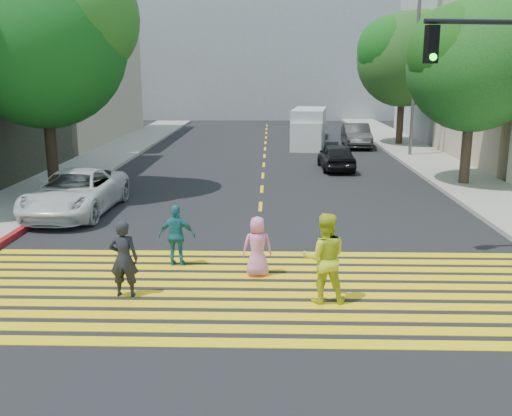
{
  "coord_description": "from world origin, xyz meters",
  "views": [
    {
      "loc": [
        0.34,
        -10.23,
        4.6
      ],
      "look_at": [
        0.0,
        3.0,
        1.4
      ],
      "focal_mm": 40.0,
      "sensor_mm": 36.0,
      "label": 1
    }
  ],
  "objects_px": {
    "tree_right_near": "(476,58)",
    "pedestrian_woman": "(324,258)",
    "pedestrian_man": "(124,259)",
    "white_sedan": "(75,192)",
    "dark_car_parked": "(356,135)",
    "pedestrian_extra": "(177,236)",
    "white_van": "(308,129)",
    "dark_car_near": "(336,156)",
    "tree_right_far": "(405,54)",
    "tree_left": "(44,35)",
    "silver_car": "(312,127)",
    "pedestrian_child": "(257,247)"
  },
  "relations": [
    {
      "from": "pedestrian_man",
      "to": "white_sedan",
      "type": "height_order",
      "value": "pedestrian_man"
    },
    {
      "from": "pedestrian_extra",
      "to": "silver_car",
      "type": "height_order",
      "value": "pedestrian_extra"
    },
    {
      "from": "tree_right_far",
      "to": "dark_car_near",
      "type": "bearing_deg",
      "value": -118.91
    },
    {
      "from": "dark_car_near",
      "to": "dark_car_parked",
      "type": "height_order",
      "value": "dark_car_parked"
    },
    {
      "from": "silver_car",
      "to": "tree_left",
      "type": "bearing_deg",
      "value": 67.67
    },
    {
      "from": "dark_car_near",
      "to": "pedestrian_extra",
      "type": "bearing_deg",
      "value": 67.02
    },
    {
      "from": "pedestrian_man",
      "to": "pedestrian_child",
      "type": "xyz_separation_m",
      "value": [
        2.73,
        1.29,
        -0.12
      ]
    },
    {
      "from": "tree_right_near",
      "to": "white_van",
      "type": "distance_m",
      "value": 13.67
    },
    {
      "from": "tree_left",
      "to": "dark_car_near",
      "type": "bearing_deg",
      "value": 27.96
    },
    {
      "from": "white_sedan",
      "to": "silver_car",
      "type": "xyz_separation_m",
      "value": [
        9.35,
        22.57,
        -0.05
      ]
    },
    {
      "from": "tree_right_far",
      "to": "pedestrian_child",
      "type": "xyz_separation_m",
      "value": [
        -8.39,
        -23.52,
        -4.85
      ]
    },
    {
      "from": "tree_right_far",
      "to": "white_sedan",
      "type": "bearing_deg",
      "value": -129.2
    },
    {
      "from": "tree_left",
      "to": "pedestrian_woman",
      "type": "height_order",
      "value": "tree_left"
    },
    {
      "from": "pedestrian_man",
      "to": "tree_left",
      "type": "bearing_deg",
      "value": -62.01
    },
    {
      "from": "tree_right_near",
      "to": "pedestrian_extra",
      "type": "relative_size",
      "value": 4.99
    },
    {
      "from": "dark_car_near",
      "to": "silver_car",
      "type": "height_order",
      "value": "silver_car"
    },
    {
      "from": "pedestrian_man",
      "to": "pedestrian_extra",
      "type": "height_order",
      "value": "pedestrian_man"
    },
    {
      "from": "white_van",
      "to": "silver_car",
      "type": "bearing_deg",
      "value": 91.27
    },
    {
      "from": "tree_left",
      "to": "pedestrian_woman",
      "type": "xyz_separation_m",
      "value": [
        9.18,
        -10.04,
        -4.9
      ]
    },
    {
      "from": "tree_right_near",
      "to": "pedestrian_man",
      "type": "bearing_deg",
      "value": -132.52
    },
    {
      "from": "pedestrian_extra",
      "to": "dark_car_near",
      "type": "height_order",
      "value": "pedestrian_extra"
    },
    {
      "from": "silver_car",
      "to": "pedestrian_man",
      "type": "bearing_deg",
      "value": 85.46
    },
    {
      "from": "tree_right_near",
      "to": "pedestrian_woman",
      "type": "height_order",
      "value": "tree_right_near"
    },
    {
      "from": "white_van",
      "to": "pedestrian_man",
      "type": "bearing_deg",
      "value": -94.98
    },
    {
      "from": "tree_right_far",
      "to": "pedestrian_man",
      "type": "bearing_deg",
      "value": -114.15
    },
    {
      "from": "pedestrian_man",
      "to": "dark_car_parked",
      "type": "xyz_separation_m",
      "value": [
        8.28,
        24.08,
        -0.1
      ]
    },
    {
      "from": "pedestrian_man",
      "to": "pedestrian_extra",
      "type": "xyz_separation_m",
      "value": [
        0.79,
        1.93,
        -0.07
      ]
    },
    {
      "from": "pedestrian_man",
      "to": "tree_right_near",
      "type": "bearing_deg",
      "value": -131.79
    },
    {
      "from": "tree_right_far",
      "to": "pedestrian_extra",
      "type": "bearing_deg",
      "value": -114.31
    },
    {
      "from": "dark_car_near",
      "to": "tree_right_far",
      "type": "bearing_deg",
      "value": -120.76
    },
    {
      "from": "dark_car_parked",
      "to": "pedestrian_woman",
      "type": "bearing_deg",
      "value": -98.53
    },
    {
      "from": "pedestrian_child",
      "to": "dark_car_near",
      "type": "bearing_deg",
      "value": -110.7
    },
    {
      "from": "white_sedan",
      "to": "dark_car_parked",
      "type": "relative_size",
      "value": 1.19
    },
    {
      "from": "pedestrian_man",
      "to": "white_sedan",
      "type": "distance_m",
      "value": 7.79
    },
    {
      "from": "silver_car",
      "to": "white_sedan",
      "type": "bearing_deg",
      "value": 74.35
    },
    {
      "from": "white_sedan",
      "to": "dark_car_parked",
      "type": "bearing_deg",
      "value": 57.67
    },
    {
      "from": "white_van",
      "to": "pedestrian_child",
      "type": "bearing_deg",
      "value": -88.93
    },
    {
      "from": "pedestrian_extra",
      "to": "white_van",
      "type": "relative_size",
      "value": 0.29
    },
    {
      "from": "tree_right_far",
      "to": "silver_car",
      "type": "relative_size",
      "value": 1.78
    },
    {
      "from": "tree_left",
      "to": "white_van",
      "type": "distance_m",
      "value": 18.0
    },
    {
      "from": "tree_right_near",
      "to": "dark_car_parked",
      "type": "height_order",
      "value": "tree_right_near"
    },
    {
      "from": "pedestrian_woman",
      "to": "silver_car",
      "type": "relative_size",
      "value": 0.4
    },
    {
      "from": "pedestrian_child",
      "to": "white_sedan",
      "type": "relative_size",
      "value": 0.27
    },
    {
      "from": "tree_right_near",
      "to": "pedestrian_man",
      "type": "height_order",
      "value": "tree_right_near"
    },
    {
      "from": "pedestrian_woman",
      "to": "silver_car",
      "type": "distance_m",
      "value": 29.85
    },
    {
      "from": "tree_left",
      "to": "tree_right_near",
      "type": "height_order",
      "value": "tree_left"
    },
    {
      "from": "silver_car",
      "to": "dark_car_parked",
      "type": "height_order",
      "value": "dark_car_parked"
    },
    {
      "from": "pedestrian_child",
      "to": "dark_car_near",
      "type": "xyz_separation_m",
      "value": [
        3.41,
        14.5,
        -0.06
      ]
    },
    {
      "from": "dark_car_near",
      "to": "white_van",
      "type": "xyz_separation_m",
      "value": [
        -0.83,
        7.97,
        0.47
      ]
    },
    {
      "from": "pedestrian_woman",
      "to": "pedestrian_child",
      "type": "xyz_separation_m",
      "value": [
        -1.38,
        1.49,
        -0.23
      ]
    }
  ]
}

